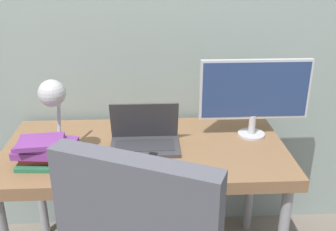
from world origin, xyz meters
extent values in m
cube|color=gray|center=(0.00, 0.77, 1.30)|extent=(8.00, 0.05, 2.60)
cube|color=brown|center=(0.00, 0.35, 0.72)|extent=(1.40, 0.71, 0.06)
cylinder|color=gray|center=(-0.64, 0.65, 0.34)|extent=(0.05, 0.05, 0.69)
cylinder|color=gray|center=(0.64, 0.65, 0.34)|extent=(0.05, 0.05, 0.69)
cube|color=#38383D|center=(0.00, 0.33, 0.76)|extent=(0.34, 0.21, 0.02)
cube|color=#2D2D33|center=(0.00, 0.33, 0.77)|extent=(0.29, 0.13, 0.00)
cube|color=#38383D|center=(0.00, 0.40, 0.87)|extent=(0.34, 0.07, 0.20)
cube|color=silver|center=(0.00, 0.40, 0.87)|extent=(0.30, 0.06, 0.18)
cylinder|color=#B7B7BC|center=(0.56, 0.45, 0.76)|extent=(0.14, 0.14, 0.01)
cylinder|color=#B7B7BC|center=(0.56, 0.45, 0.81)|extent=(0.04, 0.04, 0.10)
cube|color=#B7B7BC|center=(0.56, 0.46, 1.00)|extent=(0.56, 0.02, 0.31)
cube|color=navy|center=(0.56, 0.45, 1.00)|extent=(0.54, 0.00, 0.29)
cylinder|color=#4C4C51|center=(-0.40, 0.40, 0.76)|extent=(0.14, 0.14, 0.02)
cylinder|color=#99999E|center=(-0.40, 0.33, 0.92)|extent=(0.02, 0.16, 0.31)
sphere|color=#B2B2B7|center=(-0.40, 0.26, 1.07)|extent=(0.12, 0.12, 0.12)
cube|color=#286B47|center=(-0.46, 0.19, 0.76)|extent=(0.24, 0.16, 0.02)
cube|color=#B2382D|center=(-0.46, 0.22, 0.79)|extent=(0.21, 0.12, 0.03)
cube|color=#753384|center=(-0.45, 0.20, 0.82)|extent=(0.27, 0.17, 0.03)
cube|color=#753384|center=(-0.44, 0.21, 0.84)|extent=(0.28, 0.19, 0.02)
cube|color=#753384|center=(-0.46, 0.20, 0.86)|extent=(0.21, 0.16, 0.02)
cube|color=black|center=(0.02, 0.18, 0.76)|extent=(0.09, 0.16, 0.02)
cube|color=black|center=(-0.02, 0.16, 0.76)|extent=(0.06, 0.16, 0.02)
camera|label=1|loc=(0.03, -1.39, 1.65)|focal=42.00mm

